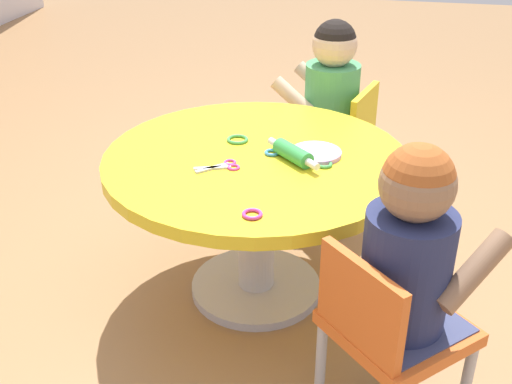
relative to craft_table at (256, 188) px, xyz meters
name	(u,v)px	position (x,y,z in m)	size (l,w,h in m)	color
ground_plane	(256,290)	(0.00, 0.00, -0.40)	(10.00, 10.00, 0.00)	#9E7247
craft_table	(256,188)	(0.00, 0.00, 0.00)	(0.94, 0.94, 0.51)	silver
child_chair_left	(388,330)	(-0.49, -0.43, -0.09)	(0.42, 0.42, 0.54)	#B7B7BC
seated_child_left	(410,247)	(-0.46, -0.46, 0.14)	(0.43, 0.43, 0.51)	#3F4772
child_chair_right	(337,142)	(0.62, -0.20, -0.09)	(0.37, 0.37, 0.54)	#B7B7BC
seated_child_right	(331,86)	(0.63, -0.16, 0.14)	(0.35, 0.40, 0.51)	#3F4772
rolling_pin	(293,153)	(-0.02, -0.12, 0.14)	(0.17, 0.18, 0.05)	green
craft_scissors	(223,166)	(-0.10, 0.08, 0.12)	(0.12, 0.14, 0.01)	silver
playdough_blob_0	(316,153)	(0.04, -0.18, 0.12)	(0.16, 0.16, 0.01)	#CC99E5
cookie_cutter_0	(272,153)	(0.02, -0.05, 0.12)	(0.05, 0.05, 0.01)	#3F99D8
cookie_cutter_1	(324,164)	(-0.03, -0.21, 0.12)	(0.05, 0.05, 0.01)	#4CB259
cookie_cutter_2	(252,214)	(-0.36, -0.07, 0.12)	(0.05, 0.05, 0.01)	#D83FA5
cookie_cutter_3	(238,139)	(0.10, 0.08, 0.12)	(0.07, 0.07, 0.01)	#4CB259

